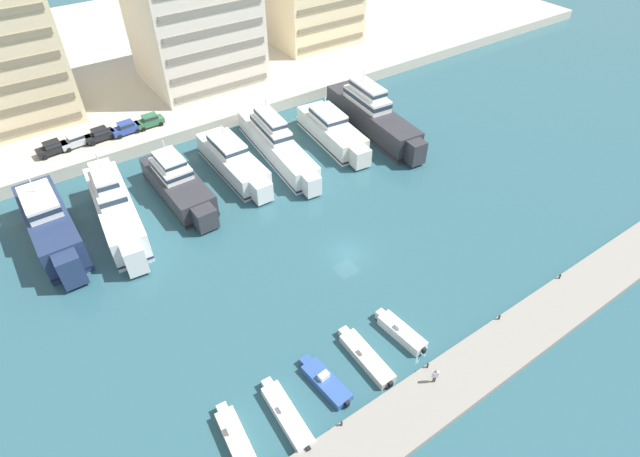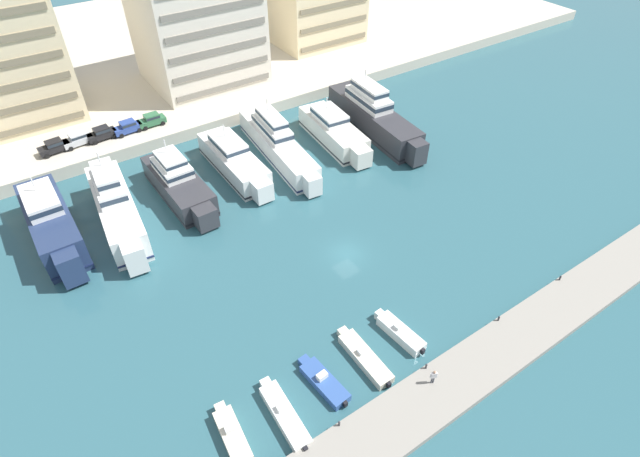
{
  "view_description": "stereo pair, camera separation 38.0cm",
  "coord_description": "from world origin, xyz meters",
  "px_view_note": "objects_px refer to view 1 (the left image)",
  "views": [
    {
      "loc": [
        -25.86,
        -32.05,
        40.03
      ],
      "look_at": [
        -1.68,
        3.02,
        2.5
      ],
      "focal_mm": 28.0,
      "sensor_mm": 36.0,
      "label": 1
    },
    {
      "loc": [
        -25.54,
        -32.26,
        40.03
      ],
      "look_at": [
        -1.68,
        3.02,
        2.5
      ],
      "focal_mm": 28.0,
      "sensor_mm": 36.0,
      "label": 2
    }
  ],
  "objects_px": {
    "motorboat_white_left": "(286,415)",
    "pedestrian_near_edge": "(435,375)",
    "motorboat_cream_center_left": "(366,357)",
    "yacht_charcoal_mid_right": "(372,115)",
    "motorboat_cream_far_left": "(235,436)",
    "motorboat_white_center": "(401,332)",
    "car_silver_left": "(76,140)",
    "yacht_white_center": "(276,143)",
    "car_green_center": "(150,120)",
    "yacht_white_center_left": "(233,161)",
    "yacht_charcoal_mid_left": "(178,184)",
    "yacht_ivory_center_right": "(332,131)",
    "yacht_white_left": "(115,209)",
    "car_black_mid_left": "(100,134)",
    "motorboat_blue_mid_left": "(325,381)",
    "car_black_far_left": "(52,147)",
    "yacht_navy_far_left": "(51,226)",
    "car_blue_center_left": "(126,128)"
  },
  "relations": [
    {
      "from": "yacht_navy_far_left",
      "to": "motorboat_cream_far_left",
      "type": "height_order",
      "value": "yacht_navy_far_left"
    },
    {
      "from": "yacht_charcoal_mid_right",
      "to": "motorboat_cream_center_left",
      "type": "distance_m",
      "value": 41.99
    },
    {
      "from": "motorboat_cream_center_left",
      "to": "yacht_charcoal_mid_right",
      "type": "bearing_deg",
      "value": 50.37
    },
    {
      "from": "yacht_charcoal_mid_left",
      "to": "pedestrian_near_edge",
      "type": "xyz_separation_m",
      "value": [
        7.63,
        -38.82,
        -0.32
      ]
    },
    {
      "from": "yacht_navy_far_left",
      "to": "car_black_mid_left",
      "type": "xyz_separation_m",
      "value": [
        10.48,
        16.73,
        0.34
      ]
    },
    {
      "from": "yacht_ivory_center_right",
      "to": "motorboat_blue_mid_left",
      "type": "relative_size",
      "value": 2.72
    },
    {
      "from": "yacht_white_center",
      "to": "car_green_center",
      "type": "distance_m",
      "value": 19.98
    },
    {
      "from": "pedestrian_near_edge",
      "to": "yacht_ivory_center_right",
      "type": "bearing_deg",
      "value": 66.65
    },
    {
      "from": "yacht_charcoal_mid_left",
      "to": "motorboat_white_center",
      "type": "distance_m",
      "value": 34.24
    },
    {
      "from": "motorboat_cream_far_left",
      "to": "motorboat_blue_mid_left",
      "type": "distance_m",
      "value": 8.98
    },
    {
      "from": "car_black_mid_left",
      "to": "car_green_center",
      "type": "height_order",
      "value": "same"
    },
    {
      "from": "car_black_mid_left",
      "to": "motorboat_cream_center_left",
      "type": "bearing_deg",
      "value": -79.49
    },
    {
      "from": "car_black_far_left",
      "to": "car_silver_left",
      "type": "distance_m",
      "value": 3.18
    },
    {
      "from": "car_black_far_left",
      "to": "yacht_charcoal_mid_right",
      "type": "bearing_deg",
      "value": -22.69
    },
    {
      "from": "yacht_white_left",
      "to": "yacht_ivory_center_right",
      "type": "bearing_deg",
      "value": 1.97
    },
    {
      "from": "yacht_charcoal_mid_right",
      "to": "yacht_ivory_center_right",
      "type": "bearing_deg",
      "value": 173.48
    },
    {
      "from": "yacht_white_center_left",
      "to": "motorboat_blue_mid_left",
      "type": "bearing_deg",
      "value": -104.04
    },
    {
      "from": "yacht_ivory_center_right",
      "to": "yacht_charcoal_mid_right",
      "type": "height_order",
      "value": "yacht_charcoal_mid_right"
    },
    {
      "from": "pedestrian_near_edge",
      "to": "yacht_navy_far_left",
      "type": "bearing_deg",
      "value": 120.63
    },
    {
      "from": "yacht_navy_far_left",
      "to": "yacht_charcoal_mid_left",
      "type": "distance_m",
      "value": 15.32
    },
    {
      "from": "motorboat_blue_mid_left",
      "to": "yacht_ivory_center_right",
      "type": "bearing_deg",
      "value": 53.48
    },
    {
      "from": "car_green_center",
      "to": "pedestrian_near_edge",
      "type": "height_order",
      "value": "car_green_center"
    },
    {
      "from": "motorboat_blue_mid_left",
      "to": "motorboat_cream_center_left",
      "type": "distance_m",
      "value": 4.57
    },
    {
      "from": "yacht_white_center_left",
      "to": "motorboat_white_left",
      "type": "distance_m",
      "value": 37.38
    },
    {
      "from": "motorboat_cream_far_left",
      "to": "motorboat_white_center",
      "type": "xyz_separation_m",
      "value": [
        18.06,
        0.13,
        0.01
      ]
    },
    {
      "from": "car_silver_left",
      "to": "yacht_charcoal_mid_left",
      "type": "bearing_deg",
      "value": -64.39
    },
    {
      "from": "yacht_charcoal_mid_right",
      "to": "pedestrian_near_edge",
      "type": "bearing_deg",
      "value": -121.87
    },
    {
      "from": "yacht_white_left",
      "to": "yacht_charcoal_mid_left",
      "type": "bearing_deg",
      "value": 8.85
    },
    {
      "from": "motorboat_cream_center_left",
      "to": "car_green_center",
      "type": "distance_m",
      "value": 49.79
    },
    {
      "from": "car_silver_left",
      "to": "pedestrian_near_edge",
      "type": "height_order",
      "value": "car_silver_left"
    },
    {
      "from": "yacht_navy_far_left",
      "to": "car_blue_center_left",
      "type": "relative_size",
      "value": 4.22
    },
    {
      "from": "yacht_navy_far_left",
      "to": "motorboat_cream_center_left",
      "type": "height_order",
      "value": "yacht_navy_far_left"
    },
    {
      "from": "yacht_charcoal_mid_left",
      "to": "motorboat_cream_far_left",
      "type": "relative_size",
      "value": 2.78
    },
    {
      "from": "car_silver_left",
      "to": "car_black_mid_left",
      "type": "xyz_separation_m",
      "value": [
        3.29,
        -0.29,
        0.0
      ]
    },
    {
      "from": "motorboat_blue_mid_left",
      "to": "yacht_white_center_left",
      "type": "bearing_deg",
      "value": 75.96
    },
    {
      "from": "car_blue_center_left",
      "to": "car_green_center",
      "type": "distance_m",
      "value": 3.65
    },
    {
      "from": "motorboat_cream_far_left",
      "to": "yacht_white_center",
      "type": "bearing_deg",
      "value": 54.5
    },
    {
      "from": "yacht_white_left",
      "to": "yacht_white_center",
      "type": "height_order",
      "value": "yacht_white_left"
    },
    {
      "from": "yacht_ivory_center_right",
      "to": "motorboat_cream_far_left",
      "type": "height_order",
      "value": "yacht_ivory_center_right"
    },
    {
      "from": "yacht_white_center",
      "to": "motorboat_cream_center_left",
      "type": "bearing_deg",
      "value": -107.58
    },
    {
      "from": "yacht_white_center_left",
      "to": "yacht_ivory_center_right",
      "type": "distance_m",
      "value": 15.95
    },
    {
      "from": "car_silver_left",
      "to": "pedestrian_near_edge",
      "type": "bearing_deg",
      "value": -74.22
    },
    {
      "from": "yacht_white_left",
      "to": "yacht_white_center",
      "type": "distance_m",
      "value": 23.71
    },
    {
      "from": "motorboat_white_center",
      "to": "car_silver_left",
      "type": "relative_size",
      "value": 1.47
    },
    {
      "from": "motorboat_cream_far_left",
      "to": "pedestrian_near_edge",
      "type": "relative_size",
      "value": 3.45
    },
    {
      "from": "motorboat_white_left",
      "to": "pedestrian_near_edge",
      "type": "xyz_separation_m",
      "value": [
        12.31,
        -4.85,
        1.24
      ]
    },
    {
      "from": "yacht_white_center",
      "to": "car_silver_left",
      "type": "xyz_separation_m",
      "value": [
        -23.44,
        15.84,
        0.67
      ]
    },
    {
      "from": "yacht_white_left",
      "to": "motorboat_cream_far_left",
      "type": "xyz_separation_m",
      "value": [
        -0.85,
        -31.86,
        -2.11
      ]
    },
    {
      "from": "yacht_charcoal_mid_right",
      "to": "car_silver_left",
      "type": "xyz_separation_m",
      "value": [
        -39.3,
        17.91,
        0.25
      ]
    },
    {
      "from": "motorboat_blue_mid_left",
      "to": "pedestrian_near_edge",
      "type": "distance_m",
      "value": 9.68
    }
  ]
}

